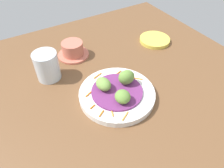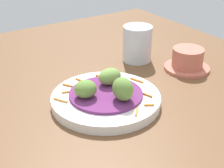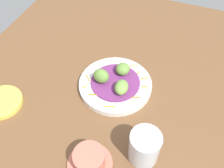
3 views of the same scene
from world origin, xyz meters
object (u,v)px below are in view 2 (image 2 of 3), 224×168
terracotta_bowl (188,61)px  guac_scoop_center (85,89)px  guac_scoop_left (109,76)px  water_glass (137,44)px  main_plate (106,99)px  guac_scoop_right (123,89)px

terracotta_bowl → guac_scoop_center: bearing=-176.4°
guac_scoop_left → water_glass: water_glass is taller
main_plate → water_glass: size_ratio=2.42×
main_plate → water_glass: (19.50, 14.96, 3.83)cm
guac_scoop_left → guac_scoop_right: 7.72cm
guac_scoop_center → main_plate: bearing=-11.4°
guac_scoop_center → water_glass: water_glass is taller
guac_scoop_left → terracotta_bowl: 23.91cm
main_plate → guac_scoop_right: size_ratio=4.56×
guac_scoop_right → water_glass: bearing=46.7°
guac_scoop_left → guac_scoop_right: guac_scoop_right is taller
guac_scoop_center → guac_scoop_right: guac_scoop_right is taller
guac_scoop_right → water_glass: size_ratio=0.53×
guac_scoop_right → guac_scoop_center: bearing=138.6°
guac_scoop_center → guac_scoop_right: size_ratio=0.92×
water_glass → guac_scoop_left: bearing=-144.9°
main_plate → guac_scoop_right: bearing=-71.4°
guac_scoop_center → terracotta_bowl: guac_scoop_center is taller
main_plate → guac_scoop_right: (1.42, -4.21, 3.99)cm
guac_scoop_left → main_plate: bearing=-131.4°
water_glass → guac_scoop_right: bearing=-133.3°
guac_scoop_center → guac_scoop_right: bearing=-41.4°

